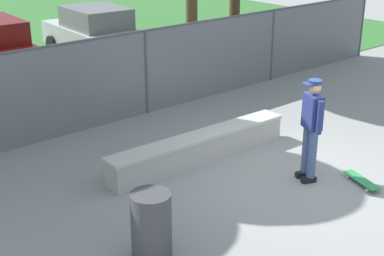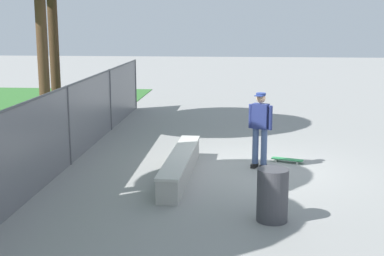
{
  "view_description": "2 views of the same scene",
  "coord_description": "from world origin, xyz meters",
  "px_view_note": "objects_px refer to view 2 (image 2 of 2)",
  "views": [
    {
      "loc": [
        -7.2,
        -5.51,
        4.45
      ],
      "look_at": [
        -1.36,
        1.36,
        0.93
      ],
      "focal_mm": 51.94,
      "sensor_mm": 36.0,
      "label": 1
    },
    {
      "loc": [
        -12.57,
        0.46,
        3.54
      ],
      "look_at": [
        -1.34,
        1.44,
        1.26
      ],
      "focal_mm": 50.05,
      "sensor_mm": 36.0,
      "label": 2
    }
  ],
  "objects_px": {
    "concrete_ledge": "(181,165)",
    "skateboarder": "(260,126)",
    "skateboard": "(287,159)",
    "trash_bin": "(272,195)"
  },
  "relations": [
    {
      "from": "skateboarder",
      "to": "trash_bin",
      "type": "xyz_separation_m",
      "value": [
        -3.5,
        -0.1,
        -0.55
      ]
    },
    {
      "from": "skateboarder",
      "to": "skateboard",
      "type": "height_order",
      "value": "skateboarder"
    },
    {
      "from": "concrete_ledge",
      "to": "trash_bin",
      "type": "xyz_separation_m",
      "value": [
        -2.57,
        -1.93,
        0.21
      ]
    },
    {
      "from": "concrete_ledge",
      "to": "skateboard",
      "type": "distance_m",
      "value": 2.97
    },
    {
      "from": "concrete_ledge",
      "to": "skateboarder",
      "type": "height_order",
      "value": "skateboarder"
    },
    {
      "from": "skateboard",
      "to": "trash_bin",
      "type": "bearing_deg",
      "value": 171.27
    },
    {
      "from": "skateboarder",
      "to": "skateboard",
      "type": "bearing_deg",
      "value": -51.51
    },
    {
      "from": "skateboard",
      "to": "concrete_ledge",
      "type": "bearing_deg",
      "value": 120.61
    },
    {
      "from": "skateboard",
      "to": "trash_bin",
      "type": "relative_size",
      "value": 0.86
    },
    {
      "from": "skateboard",
      "to": "trash_bin",
      "type": "xyz_separation_m",
      "value": [
        -4.08,
        0.63,
        0.41
      ]
    }
  ]
}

